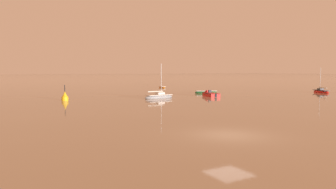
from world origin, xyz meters
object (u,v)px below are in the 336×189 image
(sailboat_moored_1, at_px, (321,92))
(sailboat_moored_0, at_px, (159,97))
(motorboat_moored_0, at_px, (210,95))
(rowboat_moored_1, at_px, (162,87))
(channel_buoy, at_px, (65,97))
(rowboat_moored_0, at_px, (206,92))

(sailboat_moored_1, bearing_deg, sailboat_moored_0, 106.25)
(motorboat_moored_0, relative_size, rowboat_moored_1, 1.48)
(sailboat_moored_1, xyz_separation_m, channel_buoy, (-44.76, 7.92, 0.25))
(rowboat_moored_1, bearing_deg, motorboat_moored_0, -2.92)
(channel_buoy, bearing_deg, sailboat_moored_0, -14.32)
(channel_buoy, bearing_deg, sailboat_moored_1, -10.04)
(motorboat_moored_0, distance_m, rowboat_moored_1, 26.39)
(rowboat_moored_1, relative_size, sailboat_moored_1, 0.64)
(sailboat_moored_0, height_order, channel_buoy, sailboat_moored_0)
(sailboat_moored_0, xyz_separation_m, sailboat_moored_1, (31.88, -4.64, -0.02))
(rowboat_moored_1, distance_m, sailboat_moored_0, 29.42)
(sailboat_moored_0, bearing_deg, sailboat_moored_1, -13.71)
(motorboat_moored_0, distance_m, sailboat_moored_0, 9.21)
(rowboat_moored_0, xyz_separation_m, channel_buoy, (-25.39, -1.84, 0.28))
(sailboat_moored_0, bearing_deg, rowboat_moored_0, 16.85)
(motorboat_moored_0, height_order, channel_buoy, channel_buoy)
(channel_buoy, bearing_deg, rowboat_moored_1, 39.05)
(rowboat_moored_0, distance_m, motorboat_moored_0, 6.34)
(motorboat_moored_0, height_order, sailboat_moored_1, sailboat_moored_1)
(rowboat_moored_0, bearing_deg, sailboat_moored_1, -4.93)
(rowboat_moored_0, bearing_deg, motorboat_moored_0, -99.63)
(rowboat_moored_1, distance_m, sailboat_moored_1, 34.80)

